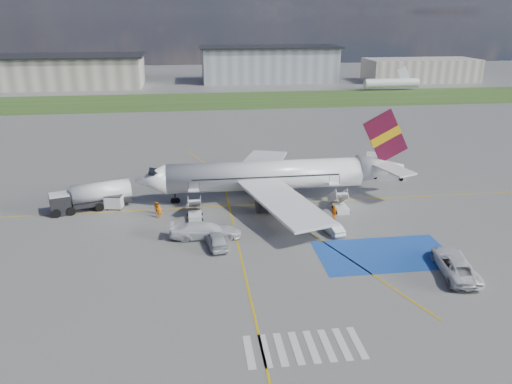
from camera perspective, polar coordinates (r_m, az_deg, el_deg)
The scene contains 23 objects.
ground at distance 55.27m, azimuth 3.15°, elevation -5.89°, with size 400.00×400.00×0.00m, color #60605E.
grass_strip at distance 146.14m, azimuth -3.87°, elevation 10.39°, with size 400.00×30.00×0.01m, color #2D4C1E.
taxiway_line_main at distance 66.11m, azimuth 1.23°, elevation -1.40°, with size 120.00×0.20×0.01m, color gold.
taxiway_line_cross at distance 45.89m, azimuth -0.75°, elevation -11.65°, with size 0.20×60.00×0.01m, color gold.
taxiway_line_diag at distance 66.11m, azimuth 1.23°, elevation -1.40°, with size 0.20×60.00×0.01m, color gold.
staging_box at distance 54.52m, azimuth 14.41°, elevation -6.91°, with size 14.00×8.00×0.01m, color #1B48A7.
crosswalk at distance 39.86m, azimuth 5.51°, elevation -17.25°, with size 9.00×4.00×0.01m.
terminal_west at distance 185.47m, azimuth -22.37°, elevation 12.57°, with size 60.00×22.00×10.00m, color gray.
terminal_centre at distance 187.08m, azimuth 1.51°, elevation 14.36°, with size 48.00×18.00×12.00m, color gray.
terminal_east at distance 197.07m, azimuth 18.28°, elevation 13.10°, with size 40.00×16.00×8.00m, color gray.
airliner at distance 67.06m, azimuth 2.26°, elevation 1.97°, with size 36.81×32.95×11.92m.
airstairs_fwd at distance 62.11m, azimuth -6.99°, elevation -2.38°, with size 1.90×5.20×3.60m.
airstairs_aft at distance 64.85m, azimuth 9.57°, elevation -1.54°, with size 1.90×5.20×3.60m.
fuel_tanker at distance 67.53m, azimuth -18.27°, elevation -0.69°, with size 10.26×5.46×3.40m.
gpu_cart at distance 66.88m, azimuth -15.93°, elevation -1.19°, with size 2.42×1.79×1.83m.
belt_loader at distance 78.90m, azimuth 14.91°, elevation 1.80°, with size 5.63×3.60×1.64m.
car_silver_a at distance 54.28m, azimuth -4.57°, elevation -5.43°, with size 2.01×5.00×1.70m, color #B1B4B8.
car_silver_b at distance 58.09m, azimuth 8.65°, elevation -4.04°, with size 1.41×4.04×1.33m, color silver.
van_white_a at distance 52.54m, azimuth 21.82°, elevation -7.41°, with size 2.91×6.30×2.36m, color silver.
van_white_b at distance 56.36m, azimuth -5.82°, elevation -4.12°, with size 2.43×5.98×2.34m, color white.
crew_fwd at distance 62.68m, azimuth -10.97°, elevation -2.15°, with size 0.64×0.42×1.75m, color orange.
crew_nose at distance 63.89m, azimuth -11.29°, elevation -1.81°, with size 0.78×0.61×1.60m, color orange.
crew_aft at distance 61.75m, azimuth 8.93°, elevation -2.31°, with size 1.09×0.45×1.86m, color orange.
Camera 1 is at (-9.65, -48.83, 24.01)m, focal length 35.00 mm.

